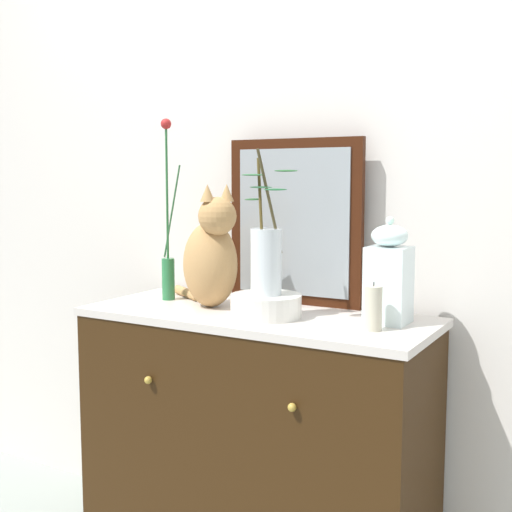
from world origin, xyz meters
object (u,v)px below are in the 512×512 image
object	(u,v)px
cat_sitting	(211,256)
vase_slim_green	(168,252)
sideboard	(256,447)
candle_pillar	(373,308)
bowl_porcelain	(266,306)
vase_glass_clear	(266,257)
mirror_leaning	(294,222)
jar_lidded_porcelain	(389,276)

from	to	relation	value
cat_sitting	vase_slim_green	bearing A→B (deg)	169.39
sideboard	candle_pillar	size ratio (longest dim) A/B	8.19
vase_slim_green	bowl_porcelain	distance (m)	0.47
vase_glass_clear	candle_pillar	world-z (taller)	vase_glass_clear
mirror_leaning	bowl_porcelain	size ratio (longest dim) A/B	2.54
candle_pillar	sideboard	bearing A→B (deg)	172.88
sideboard	vase_glass_clear	size ratio (longest dim) A/B	2.55
cat_sitting	vase_glass_clear	world-z (taller)	vase_glass_clear
mirror_leaning	cat_sitting	distance (m)	0.30
bowl_porcelain	jar_lidded_porcelain	xyz separation A→B (m)	(0.35, 0.10, 0.10)
vase_slim_green	vase_glass_clear	size ratio (longest dim) A/B	1.42
bowl_porcelain	jar_lidded_porcelain	distance (m)	0.38
mirror_leaning	vase_slim_green	world-z (taller)	vase_slim_green
bowl_porcelain	vase_glass_clear	size ratio (longest dim) A/B	0.50
cat_sitting	candle_pillar	bearing A→B (deg)	-6.18
bowl_porcelain	vase_glass_clear	xyz separation A→B (m)	(0.00, -0.00, 0.15)
sideboard	vase_slim_green	xyz separation A→B (m)	(-0.38, 0.05, 0.61)
jar_lidded_porcelain	vase_slim_green	bearing A→B (deg)	-178.93
jar_lidded_porcelain	vase_glass_clear	bearing A→B (deg)	-163.20
sideboard	candle_pillar	xyz separation A→B (m)	(0.40, -0.05, 0.50)
mirror_leaning	candle_pillar	size ratio (longest dim) A/B	4.04
sideboard	jar_lidded_porcelain	size ratio (longest dim) A/B	3.59
vase_slim_green	jar_lidded_porcelain	xyz separation A→B (m)	(0.79, 0.01, -0.03)
sideboard	cat_sitting	bearing A→B (deg)	175.96
mirror_leaning	sideboard	bearing A→B (deg)	-98.51
mirror_leaning	cat_sitting	world-z (taller)	mirror_leaning
candle_pillar	vase_glass_clear	bearing A→B (deg)	178.25
sideboard	jar_lidded_porcelain	bearing A→B (deg)	9.14
sideboard	bowl_porcelain	xyz separation A→B (m)	(0.06, -0.04, 0.47)
mirror_leaning	jar_lidded_porcelain	bearing A→B (deg)	-20.16
mirror_leaning	bowl_porcelain	distance (m)	0.34
mirror_leaning	vase_glass_clear	size ratio (longest dim) A/B	1.26
sideboard	mirror_leaning	world-z (taller)	mirror_leaning
cat_sitting	jar_lidded_porcelain	xyz separation A→B (m)	(0.58, 0.05, -0.03)
bowl_porcelain	candle_pillar	world-z (taller)	candle_pillar
vase_slim_green	jar_lidded_porcelain	world-z (taller)	vase_slim_green
sideboard	jar_lidded_porcelain	distance (m)	0.71
cat_sitting	candle_pillar	world-z (taller)	cat_sitting
sideboard	vase_slim_green	bearing A→B (deg)	172.41
bowl_porcelain	candle_pillar	size ratio (longest dim) A/B	1.59
cat_sitting	jar_lidded_porcelain	bearing A→B (deg)	5.20
cat_sitting	vase_slim_green	world-z (taller)	vase_slim_green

